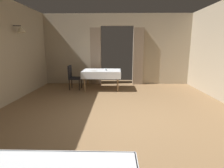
# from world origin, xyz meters

# --- Properties ---
(ground) EXTENTS (10.08, 10.08, 0.00)m
(ground) POSITION_xyz_m (0.00, 0.00, 0.00)
(ground) COLOR olive
(wall_back) EXTENTS (6.40, 0.27, 3.00)m
(wall_back) POSITION_xyz_m (0.00, 4.18, 1.51)
(wall_back) COLOR tan
(wall_back) RESTS_ON ground
(dining_table_mid) EXTENTS (1.46, 1.04, 0.75)m
(dining_table_mid) POSITION_xyz_m (-0.58, 3.06, 0.66)
(dining_table_mid) COLOR olive
(dining_table_mid) RESTS_ON ground
(chair_mid_left) EXTENTS (0.44, 0.44, 0.93)m
(chair_mid_left) POSITION_xyz_m (-1.69, 3.03, 0.52)
(chair_mid_left) COLOR black
(chair_mid_left) RESTS_ON ground
(plate_mid_a) EXTENTS (0.23, 0.23, 0.01)m
(plate_mid_a) POSITION_xyz_m (-0.88, 2.81, 0.76)
(plate_mid_a) COLOR white
(plate_mid_a) RESTS_ON dining_table_mid
(glass_mid_b) EXTENTS (0.08, 0.08, 0.08)m
(glass_mid_b) POSITION_xyz_m (-0.42, 2.96, 0.79)
(glass_mid_b) COLOR silver
(glass_mid_b) RESTS_ON dining_table_mid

